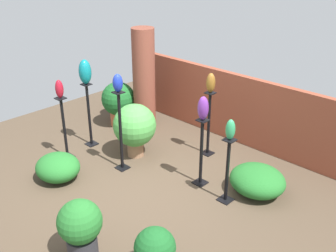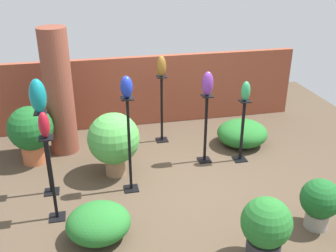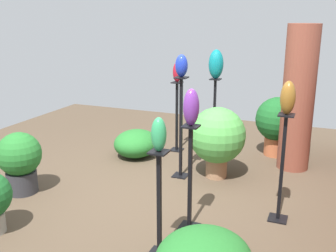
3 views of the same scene
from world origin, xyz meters
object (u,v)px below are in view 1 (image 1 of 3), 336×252
(pedestal_jade, at_px, (227,174))
(potted_plant_mid_left, at_px, (118,101))
(pedestal_cobalt, at_px, (121,135))
(pedestal_teal, at_px, (89,118))
(art_vase_jade, at_px, (230,130))
(potted_plant_front_right, at_px, (155,250))
(brick_pillar, at_px, (144,80))
(art_vase_ruby, at_px, (59,89))
(pedestal_bronze, at_px, (209,127))
(art_vase_cobalt, at_px, (118,83))
(pedestal_ruby, at_px, (65,131))
(art_vase_bronze, at_px, (211,83))
(art_vase_violet, at_px, (203,108))
(potted_plant_near_pillar, at_px, (80,226))
(potted_plant_walkway_edge, at_px, (135,126))
(pedestal_violet, at_px, (201,155))
(art_vase_teal, at_px, (85,72))

(pedestal_jade, distance_m, potted_plant_mid_left, 3.27)
(pedestal_cobalt, xyz_separation_m, potted_plant_mid_left, (-1.39, 1.10, -0.10))
(pedestal_teal, bearing_deg, art_vase_jade, 6.09)
(pedestal_cobalt, bearing_deg, potted_plant_front_right, -31.32)
(brick_pillar, bearing_deg, art_vase_ruby, -92.09)
(pedestal_jade, distance_m, art_vase_jade, 0.71)
(pedestal_bronze, height_order, art_vase_ruby, art_vase_ruby)
(art_vase_cobalt, relative_size, art_vase_jade, 0.96)
(art_vase_ruby, bearing_deg, pedestal_ruby, 0.00)
(art_vase_bronze, distance_m, art_vase_violet, 0.99)
(potted_plant_mid_left, bearing_deg, pedestal_bronze, 8.17)
(pedestal_jade, height_order, art_vase_cobalt, art_vase_cobalt)
(potted_plant_near_pillar, xyz_separation_m, potted_plant_walkway_edge, (-1.40, 2.12, 0.14))
(pedestal_violet, xyz_separation_m, art_vase_bronze, (-0.52, 0.84, 0.85))
(pedestal_teal, distance_m, art_vase_teal, 0.88)
(potted_plant_near_pillar, bearing_deg, potted_plant_walkway_edge, 123.46)
(pedestal_teal, distance_m, potted_plant_near_pillar, 2.95)
(pedestal_violet, height_order, art_vase_ruby, art_vase_ruby)
(pedestal_jade, relative_size, art_vase_bronze, 2.98)
(pedestal_cobalt, distance_m, art_vase_jade, 1.95)
(art_vase_ruby, relative_size, art_vase_jade, 1.04)
(pedestal_cobalt, bearing_deg, pedestal_ruby, -156.25)
(pedestal_cobalt, relative_size, pedestal_jade, 1.36)
(brick_pillar, xyz_separation_m, art_vase_ruby, (-0.07, -1.84, 0.27))
(art_vase_ruby, distance_m, potted_plant_walkway_edge, 1.41)
(art_vase_ruby, bearing_deg, art_vase_violet, 24.05)
(pedestal_teal, bearing_deg, pedestal_ruby, -80.73)
(pedestal_teal, distance_m, pedestal_jade, 2.92)
(art_vase_teal, height_order, potted_plant_near_pillar, art_vase_teal)
(art_vase_teal, xyz_separation_m, potted_plant_walkway_edge, (0.92, 0.30, -0.86))
(art_vase_violet, bearing_deg, potted_plant_near_pillar, -90.54)
(pedestal_bronze, bearing_deg, art_vase_violet, -58.04)
(art_vase_teal, xyz_separation_m, art_vase_violet, (2.34, 0.41, -0.14))
(art_vase_teal, relative_size, art_vase_ruby, 1.42)
(potted_plant_mid_left, bearing_deg, pedestal_violet, -11.48)
(pedestal_jade, xyz_separation_m, art_vase_teal, (-2.90, -0.31, 0.97))
(art_vase_teal, height_order, potted_plant_front_right, art_vase_teal)
(pedestal_ruby, bearing_deg, art_vase_cobalt, 23.75)
(art_vase_cobalt, bearing_deg, pedestal_bronze, 62.72)
(art_vase_cobalt, xyz_separation_m, potted_plant_mid_left, (-1.39, 1.10, -0.98))
(brick_pillar, relative_size, art_vase_violet, 5.58)
(pedestal_cobalt, relative_size, art_vase_bronze, 4.04)
(pedestal_ruby, distance_m, potted_plant_walkway_edge, 1.22)
(art_vase_jade, height_order, art_vase_violet, art_vase_violet)
(pedestal_ruby, relative_size, potted_plant_near_pillar, 1.46)
(pedestal_jade, height_order, art_vase_ruby, art_vase_ruby)
(pedestal_jade, xyz_separation_m, potted_plant_mid_left, (-3.20, 0.63, 0.08))
(pedestal_teal, bearing_deg, potted_plant_front_right, -24.21)
(art_vase_violet, distance_m, potted_plant_walkway_edge, 1.60)
(art_vase_bronze, height_order, potted_plant_mid_left, art_vase_bronze)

